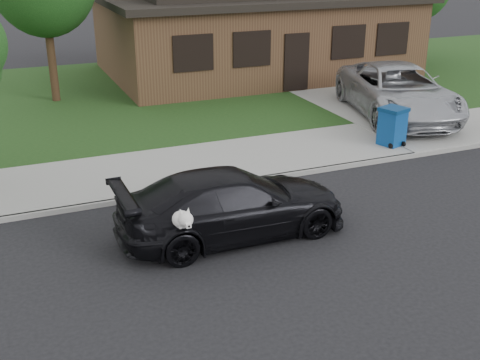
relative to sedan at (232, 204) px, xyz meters
name	(u,v)px	position (x,y,z in m)	size (l,w,h in m)	color
ground	(370,237)	(2.49, -1.15, -0.67)	(120.00, 120.00, 0.00)	black
sidewalk	(265,156)	(2.49, 3.85, -0.61)	(60.00, 3.00, 0.12)	gray
curb	(290,174)	(2.49, 2.35, -0.61)	(60.00, 0.12, 0.12)	gray
lawn	(178,91)	(2.49, 11.85, -0.60)	(60.00, 13.00, 0.13)	#193814
driveway	(355,94)	(8.49, 8.85, -0.60)	(4.50, 13.00, 0.14)	gray
sedan	(232,204)	(0.00, 0.00, 0.00)	(4.62, 2.22, 1.33)	black
minivan	(398,91)	(7.94, 5.57, 0.28)	(2.68, 5.82, 1.62)	#B8BBC0
recycling_bin	(392,126)	(6.06, 3.21, -0.01)	(0.81, 0.81, 1.06)	navy
house	(253,24)	(6.49, 13.85, 1.47)	(12.60, 8.60, 4.65)	#422B1C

